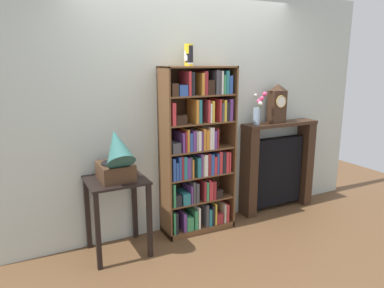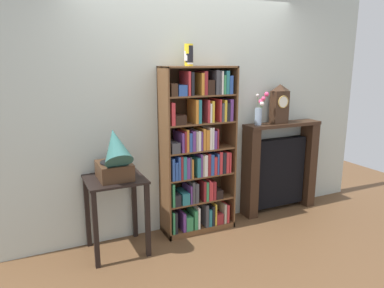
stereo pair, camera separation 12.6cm
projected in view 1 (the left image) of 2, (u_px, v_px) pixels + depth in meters
ground_plane at (203, 234)px, 3.94m from camera, size 7.53×6.40×0.02m
wall_back at (199, 111)px, 3.97m from camera, size 4.53×0.08×2.60m
bookshelf at (198, 156)px, 3.85m from camera, size 0.79×0.31×1.79m
cup_stack at (189, 55)px, 3.60m from camera, size 0.09×0.09×0.22m
side_table_left at (117, 198)px, 3.42m from camera, size 0.55×0.50×0.76m
gramophone at (116, 157)px, 3.27m from camera, size 0.30×0.49×0.55m
fireplace_mantel at (277, 167)px, 4.49m from camera, size 1.01×0.23×1.12m
mantel_clock at (277, 103)px, 4.26m from camera, size 0.20×0.14×0.46m
flower_vase at (258, 110)px, 4.14m from camera, size 0.14×0.16×0.38m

